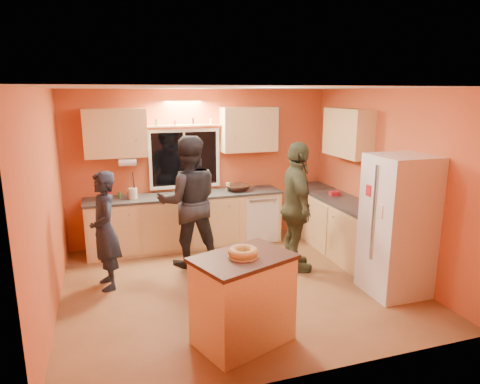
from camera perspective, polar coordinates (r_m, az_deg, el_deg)
name	(u,v)px	position (r m, az deg, el deg)	size (l,w,h in m)	color
ground	(237,285)	(5.93, -0.43, -12.29)	(4.50, 4.50, 0.00)	brown
room_shell	(236,162)	(5.85, -0.55, 4.03)	(4.54, 4.04, 2.61)	#D35D36
back_counter	(208,218)	(7.30, -4.34, -3.54)	(4.23, 0.62, 0.90)	tan
right_counter	(345,229)	(6.96, 13.84, -4.75)	(0.62, 1.84, 0.90)	tan
refrigerator	(398,226)	(5.78, 20.30, -4.23)	(0.72, 0.70, 1.80)	silver
island	(243,299)	(4.52, 0.40, -14.07)	(1.15, 0.97, 0.95)	tan
bundt_pastry	(243,252)	(4.31, 0.41, -8.03)	(0.31, 0.31, 0.09)	tan
person_left	(105,231)	(5.87, -17.58, -4.94)	(0.57, 0.38, 1.57)	black
person_center	(189,202)	(6.35, -6.84, -1.28)	(0.95, 0.74, 1.94)	black
person_right	(297,207)	(6.16, 7.55, -2.06)	(1.10, 0.46, 1.88)	#333924
mixing_bowl	(237,188)	(7.32, -0.35, 0.57)	(0.41, 0.41, 0.10)	black
utensil_crock	(133,193)	(6.97, -14.10, -0.18)	(0.14, 0.14, 0.17)	beige
potted_plant	(382,204)	(6.19, 18.36, -1.59)	(0.26, 0.22, 0.29)	gray
red_box	(335,193)	(7.14, 12.50, -0.20)	(0.16, 0.12, 0.07)	#AF1B23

